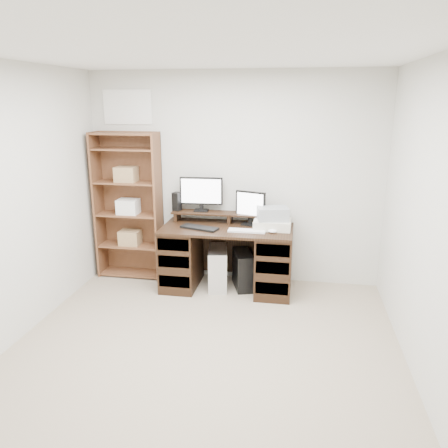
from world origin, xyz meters
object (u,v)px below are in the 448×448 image
(printer, at_px, (272,224))
(bookshelf, at_px, (129,205))
(tower_silver, at_px, (218,268))
(monitor_wide, at_px, (201,192))
(monitor_small, at_px, (250,207))
(desk, at_px, (227,257))
(tower_black, at_px, (243,270))

(printer, relative_size, bookshelf, 0.23)
(printer, bearing_deg, bookshelf, 174.84)
(printer, height_order, tower_silver, printer)
(monitor_wide, distance_m, tower_silver, 0.92)
(monitor_wide, distance_m, bookshelf, 0.93)
(monitor_wide, height_order, monitor_small, monitor_wide)
(printer, bearing_deg, monitor_small, 155.81)
(desk, xyz_separation_m, tower_silver, (-0.11, 0.01, -0.15))
(monitor_wide, height_order, tower_silver, monitor_wide)
(monitor_small, height_order, tower_silver, monitor_small)
(desk, relative_size, printer, 3.62)
(printer, distance_m, tower_silver, 0.84)
(desk, distance_m, printer, 0.66)
(monitor_small, xyz_separation_m, printer, (0.27, -0.12, -0.16))
(printer, relative_size, tower_silver, 0.86)
(desk, height_order, monitor_small, monitor_small)
(monitor_small, bearing_deg, desk, -129.91)
(bookshelf, bearing_deg, tower_black, -6.37)
(monitor_small, height_order, tower_black, monitor_small)
(tower_silver, relative_size, bookshelf, 0.27)
(tower_black, xyz_separation_m, bookshelf, (-1.44, 0.16, 0.70))
(desk, bearing_deg, monitor_small, 33.01)
(tower_black, bearing_deg, bookshelf, 156.14)
(monitor_small, relative_size, tower_black, 0.83)
(printer, xyz_separation_m, bookshelf, (-1.78, 0.18, 0.12))
(monitor_wide, relative_size, monitor_small, 1.30)
(tower_black, bearing_deg, tower_silver, 170.30)
(desk, height_order, printer, printer)
(desk, bearing_deg, monitor_wide, 144.85)
(monitor_wide, xyz_separation_m, printer, (0.87, -0.21, -0.30))
(desk, distance_m, monitor_wide, 0.83)
(tower_silver, distance_m, bookshelf, 1.35)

